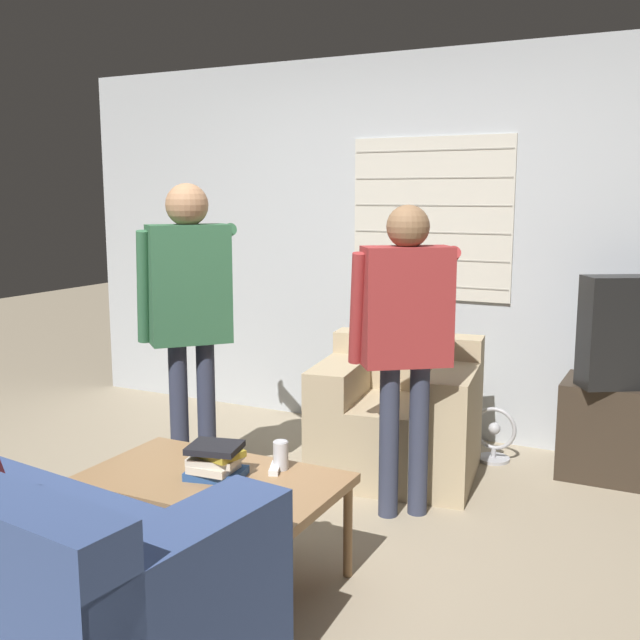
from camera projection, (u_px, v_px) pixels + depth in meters
ground_plane at (245, 545)px, 3.51m from camera, size 16.00×16.00×0.00m
wall_back at (403, 246)px, 5.09m from camera, size 5.20×0.08×2.55m
armchair_beige at (398, 418)px, 4.37m from camera, size 1.00×0.90×0.79m
coffee_table at (213, 486)px, 3.14m from camera, size 1.07×0.63×0.46m
person_left_standing at (189, 299)px, 3.98m from camera, size 0.53×0.82×1.68m
person_right_standing at (406, 323)px, 3.70m from camera, size 0.53×0.78×1.58m
book_stack at (216, 461)px, 3.10m from camera, size 0.27×0.24×0.15m
soda_can at (281, 455)px, 3.21m from camera, size 0.07×0.07×0.13m
spare_remote at (275, 468)px, 3.19m from camera, size 0.09×0.14×0.02m
floor_fan at (494, 437)px, 4.61m from camera, size 0.27×0.20×0.34m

